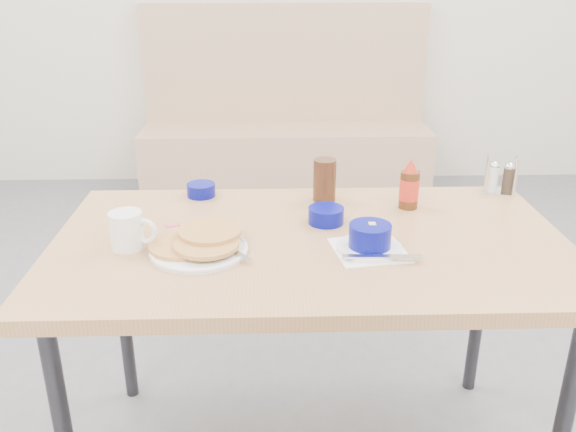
{
  "coord_description": "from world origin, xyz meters",
  "views": [
    {
      "loc": [
        -0.11,
        -1.26,
        1.45
      ],
      "look_at": [
        -0.06,
        0.27,
        0.82
      ],
      "focal_mm": 38.0,
      "sensor_mm": 36.0,
      "label": 1
    }
  ],
  "objects_px": {
    "booth_bench": "(285,139)",
    "amber_tumbler": "(325,180)",
    "condiment_caddy": "(500,180)",
    "coffee_mug": "(128,230)",
    "syrup_bottle": "(409,187)",
    "dining_table": "(310,259)",
    "pancake_plate": "(199,245)",
    "creamer_bowl": "(201,190)",
    "butter_bowl": "(326,215)",
    "grits_setting": "(370,240)"
  },
  "relations": [
    {
      "from": "pancake_plate",
      "to": "grits_setting",
      "type": "xyz_separation_m",
      "value": [
        0.44,
        -0.01,
        0.01
      ]
    },
    {
      "from": "grits_setting",
      "to": "amber_tumbler",
      "type": "bearing_deg",
      "value": 103.03
    },
    {
      "from": "creamer_bowl",
      "to": "amber_tumbler",
      "type": "height_order",
      "value": "amber_tumbler"
    },
    {
      "from": "creamer_bowl",
      "to": "coffee_mug",
      "type": "bearing_deg",
      "value": -111.24
    },
    {
      "from": "pancake_plate",
      "to": "coffee_mug",
      "type": "relative_size",
      "value": 2.1
    },
    {
      "from": "dining_table",
      "to": "condiment_caddy",
      "type": "xyz_separation_m",
      "value": [
        0.64,
        0.34,
        0.11
      ]
    },
    {
      "from": "butter_bowl",
      "to": "syrup_bottle",
      "type": "height_order",
      "value": "syrup_bottle"
    },
    {
      "from": "dining_table",
      "to": "pancake_plate",
      "type": "bearing_deg",
      "value": -165.84
    },
    {
      "from": "condiment_caddy",
      "to": "syrup_bottle",
      "type": "bearing_deg",
      "value": -143.76
    },
    {
      "from": "pancake_plate",
      "to": "creamer_bowl",
      "type": "xyz_separation_m",
      "value": [
        -0.04,
        0.41,
        0.0
      ]
    },
    {
      "from": "butter_bowl",
      "to": "condiment_caddy",
      "type": "relative_size",
      "value": 0.84
    },
    {
      "from": "coffee_mug",
      "to": "condiment_caddy",
      "type": "xyz_separation_m",
      "value": [
        1.12,
        0.38,
        -0.01
      ]
    },
    {
      "from": "pancake_plate",
      "to": "amber_tumbler",
      "type": "distance_m",
      "value": 0.51
    },
    {
      "from": "pancake_plate",
      "to": "condiment_caddy",
      "type": "bearing_deg",
      "value": 23.92
    },
    {
      "from": "pancake_plate",
      "to": "creamer_bowl",
      "type": "relative_size",
      "value": 2.94
    },
    {
      "from": "booth_bench",
      "to": "creamer_bowl",
      "type": "xyz_separation_m",
      "value": [
        -0.33,
        -2.19,
        0.43
      ]
    },
    {
      "from": "booth_bench",
      "to": "grits_setting",
      "type": "relative_size",
      "value": 8.42
    },
    {
      "from": "grits_setting",
      "to": "creamer_bowl",
      "type": "distance_m",
      "value": 0.64
    },
    {
      "from": "condiment_caddy",
      "to": "dining_table",
      "type": "bearing_deg",
      "value": -136.19
    },
    {
      "from": "dining_table",
      "to": "amber_tumbler",
      "type": "distance_m",
      "value": 0.32
    },
    {
      "from": "pancake_plate",
      "to": "condiment_caddy",
      "type": "xyz_separation_m",
      "value": [
        0.93,
        0.41,
        0.02
      ]
    },
    {
      "from": "grits_setting",
      "to": "butter_bowl",
      "type": "bearing_deg",
      "value": 116.77
    },
    {
      "from": "dining_table",
      "to": "booth_bench",
      "type": "bearing_deg",
      "value": 90.0
    },
    {
      "from": "creamer_bowl",
      "to": "butter_bowl",
      "type": "bearing_deg",
      "value": -31.38
    },
    {
      "from": "creamer_bowl",
      "to": "syrup_bottle",
      "type": "distance_m",
      "value": 0.66
    },
    {
      "from": "pancake_plate",
      "to": "amber_tumbler",
      "type": "bearing_deg",
      "value": 45.48
    },
    {
      "from": "booth_bench",
      "to": "syrup_bottle",
      "type": "height_order",
      "value": "booth_bench"
    },
    {
      "from": "dining_table",
      "to": "coffee_mug",
      "type": "height_order",
      "value": "coffee_mug"
    },
    {
      "from": "booth_bench",
      "to": "amber_tumbler",
      "type": "height_order",
      "value": "booth_bench"
    },
    {
      "from": "coffee_mug",
      "to": "grits_setting",
      "type": "height_order",
      "value": "coffee_mug"
    },
    {
      "from": "creamer_bowl",
      "to": "condiment_caddy",
      "type": "bearing_deg",
      "value": 0.0
    },
    {
      "from": "condiment_caddy",
      "to": "coffee_mug",
      "type": "bearing_deg",
      "value": -145.24
    },
    {
      "from": "pancake_plate",
      "to": "coffee_mug",
      "type": "xyz_separation_m",
      "value": [
        -0.19,
        0.03,
        0.03
      ]
    },
    {
      "from": "coffee_mug",
      "to": "pancake_plate",
      "type": "bearing_deg",
      "value": -9.13
    },
    {
      "from": "dining_table",
      "to": "coffee_mug",
      "type": "relative_size",
      "value": 10.93
    },
    {
      "from": "coffee_mug",
      "to": "syrup_bottle",
      "type": "relative_size",
      "value": 0.83
    },
    {
      "from": "creamer_bowl",
      "to": "condiment_caddy",
      "type": "height_order",
      "value": "condiment_caddy"
    },
    {
      "from": "condiment_caddy",
      "to": "syrup_bottle",
      "type": "xyz_separation_m",
      "value": [
        -0.33,
        -0.12,
        0.02
      ]
    },
    {
      "from": "creamer_bowl",
      "to": "syrup_bottle",
      "type": "relative_size",
      "value": 0.59
    },
    {
      "from": "booth_bench",
      "to": "amber_tumbler",
      "type": "bearing_deg",
      "value": -88.41
    },
    {
      "from": "booth_bench",
      "to": "syrup_bottle",
      "type": "relative_size",
      "value": 12.31
    },
    {
      "from": "condiment_caddy",
      "to": "syrup_bottle",
      "type": "relative_size",
      "value": 0.8
    },
    {
      "from": "syrup_bottle",
      "to": "amber_tumbler",
      "type": "bearing_deg",
      "value": 164.69
    },
    {
      "from": "booth_bench",
      "to": "butter_bowl",
      "type": "bearing_deg",
      "value": -88.78
    },
    {
      "from": "condiment_caddy",
      "to": "amber_tumbler",
      "type": "bearing_deg",
      "value": -159.0
    },
    {
      "from": "booth_bench",
      "to": "condiment_caddy",
      "type": "height_order",
      "value": "booth_bench"
    },
    {
      "from": "booth_bench",
      "to": "creamer_bowl",
      "type": "relative_size",
      "value": 20.8
    },
    {
      "from": "pancake_plate",
      "to": "coffee_mug",
      "type": "height_order",
      "value": "coffee_mug"
    },
    {
      "from": "dining_table",
      "to": "creamer_bowl",
      "type": "xyz_separation_m",
      "value": [
        -0.33,
        0.34,
        0.08
      ]
    },
    {
      "from": "coffee_mug",
      "to": "condiment_caddy",
      "type": "height_order",
      "value": "condiment_caddy"
    }
  ]
}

